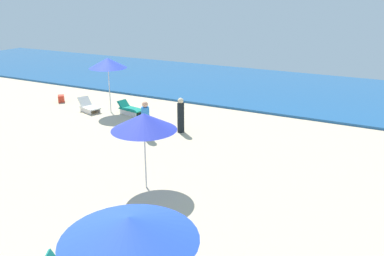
{
  "coord_description": "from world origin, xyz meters",
  "views": [
    {
      "loc": [
        6.74,
        0.08,
        5.83
      ],
      "look_at": [
        0.04,
        12.76,
        0.95
      ],
      "focal_mm": 37.56,
      "sensor_mm": 36.0,
      "label": 1
    }
  ],
  "objects_px": {
    "lounge_chair_0_1": "(89,107)",
    "umbrella_5": "(129,228)",
    "umbrella_1": "(144,122)",
    "umbrella_0": "(108,63)",
    "beachgoer_3": "(146,121)",
    "lounge_chair_0_0": "(130,109)",
    "cooler_box_0": "(61,99)",
    "beachgoer_4": "(181,116)"
  },
  "relations": [
    {
      "from": "umbrella_5",
      "to": "beachgoer_4",
      "type": "distance_m",
      "value": 10.83
    },
    {
      "from": "lounge_chair_0_0",
      "to": "lounge_chair_0_1",
      "type": "relative_size",
      "value": 1.09
    },
    {
      "from": "lounge_chair_0_0",
      "to": "umbrella_1",
      "type": "relative_size",
      "value": 0.62
    },
    {
      "from": "umbrella_0",
      "to": "beachgoer_3",
      "type": "distance_m",
      "value": 4.7
    },
    {
      "from": "umbrella_1",
      "to": "beachgoer_3",
      "type": "relative_size",
      "value": 1.55
    },
    {
      "from": "umbrella_1",
      "to": "beachgoer_4",
      "type": "bearing_deg",
      "value": 107.6
    },
    {
      "from": "umbrella_5",
      "to": "beachgoer_4",
      "type": "relative_size",
      "value": 1.56
    },
    {
      "from": "umbrella_5",
      "to": "cooler_box_0",
      "type": "height_order",
      "value": "umbrella_5"
    },
    {
      "from": "lounge_chair_0_0",
      "to": "umbrella_5",
      "type": "distance_m",
      "value": 13.77
    },
    {
      "from": "umbrella_1",
      "to": "beachgoer_3",
      "type": "distance_m",
      "value": 4.8
    },
    {
      "from": "umbrella_5",
      "to": "beachgoer_4",
      "type": "xyz_separation_m",
      "value": [
        -4.51,
        9.77,
        -1.31
      ]
    },
    {
      "from": "umbrella_1",
      "to": "lounge_chair_0_0",
      "type": "bearing_deg",
      "value": 129.55
    },
    {
      "from": "umbrella_0",
      "to": "beachgoer_3",
      "type": "height_order",
      "value": "umbrella_0"
    },
    {
      "from": "beachgoer_4",
      "to": "cooler_box_0",
      "type": "xyz_separation_m",
      "value": [
        -8.38,
        1.31,
        -0.55
      ]
    },
    {
      "from": "beachgoer_4",
      "to": "lounge_chair_0_1",
      "type": "bearing_deg",
      "value": 69.96
    },
    {
      "from": "beachgoer_3",
      "to": "cooler_box_0",
      "type": "distance_m",
      "value": 7.89
    },
    {
      "from": "lounge_chair_0_0",
      "to": "umbrella_1",
      "type": "height_order",
      "value": "umbrella_1"
    },
    {
      "from": "umbrella_0",
      "to": "beachgoer_4",
      "type": "xyz_separation_m",
      "value": [
        4.66,
        -1.0,
        -1.77
      ]
    },
    {
      "from": "umbrella_0",
      "to": "lounge_chair_0_0",
      "type": "bearing_deg",
      "value": 11.67
    },
    {
      "from": "umbrella_1",
      "to": "lounge_chair_0_1",
      "type": "bearing_deg",
      "value": 142.37
    },
    {
      "from": "umbrella_0",
      "to": "umbrella_5",
      "type": "xyz_separation_m",
      "value": [
        9.16,
        -10.77,
        -0.46
      ]
    },
    {
      "from": "umbrella_0",
      "to": "umbrella_1",
      "type": "bearing_deg",
      "value": -44.12
    },
    {
      "from": "lounge_chair_0_0",
      "to": "beachgoer_3",
      "type": "distance_m",
      "value": 3.67
    },
    {
      "from": "lounge_chair_0_1",
      "to": "cooler_box_0",
      "type": "height_order",
      "value": "lounge_chair_0_1"
    },
    {
      "from": "lounge_chair_0_1",
      "to": "beachgoer_3",
      "type": "height_order",
      "value": "beachgoer_3"
    },
    {
      "from": "beachgoer_3",
      "to": "lounge_chair_0_0",
      "type": "bearing_deg",
      "value": -132.24
    },
    {
      "from": "umbrella_0",
      "to": "cooler_box_0",
      "type": "distance_m",
      "value": 4.4
    },
    {
      "from": "lounge_chair_0_1",
      "to": "beachgoer_3",
      "type": "bearing_deg",
      "value": -93.45
    },
    {
      "from": "umbrella_0",
      "to": "cooler_box_0",
      "type": "bearing_deg",
      "value": 175.23
    },
    {
      "from": "beachgoer_4",
      "to": "umbrella_5",
      "type": "bearing_deg",
      "value": -169.53
    },
    {
      "from": "lounge_chair_0_1",
      "to": "umbrella_5",
      "type": "bearing_deg",
      "value": -117.42
    },
    {
      "from": "umbrella_1",
      "to": "beachgoer_3",
      "type": "xyz_separation_m",
      "value": [
        -2.57,
        3.79,
        -1.43
      ]
    },
    {
      "from": "cooler_box_0",
      "to": "beachgoer_3",
      "type": "bearing_deg",
      "value": -153.05
    },
    {
      "from": "lounge_chair_0_1",
      "to": "cooler_box_0",
      "type": "distance_m",
      "value": 2.76
    },
    {
      "from": "umbrella_0",
      "to": "lounge_chair_0_0",
      "type": "xyz_separation_m",
      "value": [
        1.07,
        0.22,
        -2.26
      ]
    },
    {
      "from": "umbrella_5",
      "to": "beachgoer_3",
      "type": "bearing_deg",
      "value": 122.79
    },
    {
      "from": "beachgoer_3",
      "to": "umbrella_1",
      "type": "bearing_deg",
      "value": 35.46
    },
    {
      "from": "umbrella_0",
      "to": "lounge_chair_0_1",
      "type": "relative_size",
      "value": 1.99
    },
    {
      "from": "lounge_chair_0_1",
      "to": "umbrella_1",
      "type": "xyz_separation_m",
      "value": [
        7.33,
        -5.65,
        1.91
      ]
    },
    {
      "from": "beachgoer_3",
      "to": "cooler_box_0",
      "type": "relative_size",
      "value": 3.37
    },
    {
      "from": "lounge_chair_0_0",
      "to": "beachgoer_3",
      "type": "bearing_deg",
      "value": -122.4
    },
    {
      "from": "beachgoer_3",
      "to": "cooler_box_0",
      "type": "bearing_deg",
      "value": -107.93
    }
  ]
}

